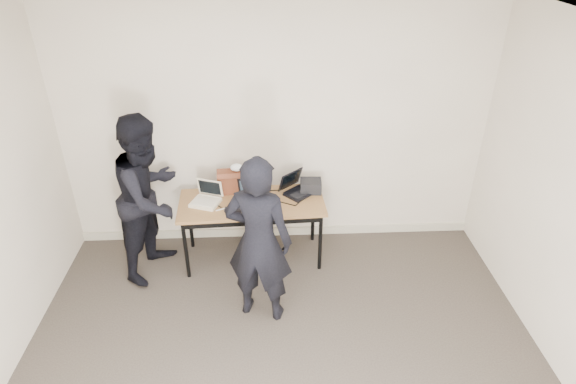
{
  "coord_description": "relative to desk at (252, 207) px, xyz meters",
  "views": [
    {
      "loc": [
        -0.09,
        -2.44,
        3.31
      ],
      "look_at": [
        0.1,
        1.6,
        0.95
      ],
      "focal_mm": 30.0,
      "sensor_mm": 36.0,
      "label": 1
    }
  ],
  "objects": [
    {
      "name": "baseboard",
      "position": [
        0.27,
        0.42,
        -0.61
      ],
      "size": [
        4.5,
        0.03,
        0.1
      ],
      "primitive_type": "cube",
      "color": "#BAB39A",
      "rests_on": "ground"
    },
    {
      "name": "room",
      "position": [
        0.27,
        -1.81,
        0.69
      ],
      "size": [
        4.6,
        4.6,
        2.8
      ],
      "color": "#3E362F",
      "rests_on": "ground"
    },
    {
      "name": "laptop_center",
      "position": [
        0.0,
        -0.04,
        0.11
      ],
      "size": [
        0.37,
        0.36,
        0.25
      ],
      "rotation": [
        0.0,
        0.0,
        -0.2
      ],
      "color": "black",
      "rests_on": "desk"
    },
    {
      "name": "laptop_right",
      "position": [
        0.48,
        0.18,
        0.11
      ],
      "size": [
        0.42,
        0.42,
        0.22
      ],
      "rotation": [
        0.0,
        0.0,
        0.74
      ],
      "color": "black",
      "rests_on": "desk"
    },
    {
      "name": "tissue",
      "position": [
        -0.15,
        0.23,
        0.34
      ],
      "size": [
        0.14,
        0.11,
        0.08
      ],
      "primitive_type": "ellipsoid",
      "rotation": [
        0.0,
        0.0,
        -0.09
      ],
      "color": "white",
      "rests_on": "leather_satchel"
    },
    {
      "name": "leather_satchel",
      "position": [
        -0.18,
        0.23,
        0.19
      ],
      "size": [
        0.37,
        0.21,
        0.25
      ],
      "rotation": [
        0.0,
        0.0,
        0.09
      ],
      "color": "brown",
      "rests_on": "desk"
    },
    {
      "name": "desk",
      "position": [
        0.0,
        0.0,
        0.0
      ],
      "size": [
        1.53,
        0.72,
        0.72
      ],
      "rotation": [
        0.0,
        0.0,
        0.05
      ],
      "color": "brown",
      "rests_on": "ground"
    },
    {
      "name": "person_typist",
      "position": [
        0.08,
        -0.83,
        0.16
      ],
      "size": [
        0.68,
        0.54,
        1.64
      ],
      "primitive_type": "imported",
      "rotation": [
        0.0,
        0.0,
        2.87
      ],
      "color": "black",
      "rests_on": "ground"
    },
    {
      "name": "laptop_beige",
      "position": [
        -0.46,
        0.01,
        0.1
      ],
      "size": [
        0.35,
        0.34,
        0.22
      ],
      "rotation": [
        0.0,
        0.0,
        -0.35
      ],
      "color": "beige",
      "rests_on": "desk"
    },
    {
      "name": "power_brick",
      "position": [
        -0.22,
        -0.17,
        0.08
      ],
      "size": [
        0.1,
        0.07,
        0.03
      ],
      "primitive_type": "cube",
      "rotation": [
        0.0,
        0.0,
        -0.17
      ],
      "color": "black",
      "rests_on": "desk"
    },
    {
      "name": "equipment_box",
      "position": [
        0.63,
        0.19,
        0.12
      ],
      "size": [
        0.23,
        0.2,
        0.13
      ],
      "primitive_type": "cube",
      "rotation": [
        0.0,
        0.0,
        -0.05
      ],
      "color": "black",
      "rests_on": "desk"
    },
    {
      "name": "person_observer",
      "position": [
        -1.0,
        -0.08,
        0.2
      ],
      "size": [
        0.92,
        1.03,
        1.73
      ],
      "primitive_type": "imported",
      "rotation": [
        0.0,
        0.0,
        1.18
      ],
      "color": "black",
      "rests_on": "ground"
    },
    {
      "name": "cables",
      "position": [
        0.05,
        -0.0,
        0.06
      ],
      "size": [
        1.16,
        0.42,
        0.01
      ],
      "rotation": [
        0.0,
        0.0,
        -0.03
      ],
      "color": "silver",
      "rests_on": "desk"
    }
  ]
}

